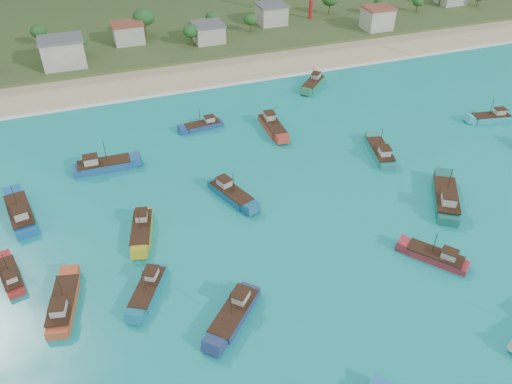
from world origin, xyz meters
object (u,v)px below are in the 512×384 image
object	(u,v)px
boat_1	(436,257)
boat_22	(64,305)
boat_10	(203,126)
boat_6	(446,200)
boat_14	(142,230)
boat_19	(21,214)
boat_26	(234,314)
boat_8	(148,289)
boat_17	(103,166)
boat_28	(231,194)
boat_11	(11,277)
boat_20	(380,153)
boat_3	(313,84)
boat_16	(491,118)
boat_5	(272,127)

from	to	relation	value
boat_1	boat_22	xyz separation A→B (m)	(-55.34, 9.86, 0.11)
boat_1	boat_10	bearing A→B (deg)	75.50
boat_6	boat_14	world-z (taller)	boat_6
boat_19	boat_26	bearing A→B (deg)	-60.44
boat_8	boat_1	bearing A→B (deg)	-161.31
boat_17	boat_28	size ratio (longest dim) A/B	1.05
boat_19	boat_1	bearing A→B (deg)	-39.18
boat_17	boat_11	bearing A→B (deg)	-31.14
boat_1	boat_20	size ratio (longest dim) A/B	0.82
boat_10	boat_22	distance (m)	54.42
boat_6	boat_8	distance (m)	54.13
boat_3	boat_16	distance (m)	43.68
boat_6	boat_20	bearing A→B (deg)	130.15
boat_5	boat_28	size ratio (longest dim) A/B	1.01
boat_19	boat_20	distance (m)	69.44
boat_6	boat_10	xyz separation A→B (m)	(-33.58, 42.13, -0.41)
boat_17	boat_26	bearing A→B (deg)	17.79
boat_16	boat_22	distance (m)	98.92
boat_22	boat_20	bearing A→B (deg)	29.53
boat_11	boat_20	bearing A→B (deg)	-4.29
boat_1	boat_6	distance (m)	15.61
boat_19	boat_20	world-z (taller)	boat_19
boat_10	boat_11	xyz separation A→B (m)	(-39.43, -35.18, -0.03)
boat_20	boat_22	distance (m)	66.44
boat_11	boat_28	world-z (taller)	boat_28
boat_5	boat_26	world-z (taller)	boat_5
boat_10	boat_5	bearing A→B (deg)	-117.60
boat_16	boat_22	bearing A→B (deg)	114.98
boat_1	boat_22	bearing A→B (deg)	132.13
boat_3	boat_11	world-z (taller)	boat_3
boat_17	boat_19	size ratio (longest dim) A/B	0.94
boat_10	boat_26	bearing A→B (deg)	164.63
boat_6	boat_17	world-z (taller)	boat_6
boat_8	boat_26	bearing A→B (deg)	170.19
boat_1	boat_10	size ratio (longest dim) A/B	1.03
boat_6	boat_20	size ratio (longest dim) A/B	1.12
boat_3	boat_17	xyz separation A→B (m)	(-55.91, -21.27, 0.14)
boat_6	boat_16	distance (m)	37.70
boat_1	boat_5	world-z (taller)	boat_5
boat_11	boat_16	distance (m)	104.23
boat_8	boat_26	xyz separation A→B (m)	(10.40, -8.71, 0.13)
boat_16	boat_17	xyz separation A→B (m)	(-86.61, 9.81, 0.20)
boat_5	boat_19	size ratio (longest dim) A/B	0.90
boat_22	boat_28	xyz separation A→B (m)	(30.18, 16.91, -0.01)
boat_3	boat_26	size ratio (longest dim) A/B	0.95
boat_10	boat_14	world-z (taller)	boat_14
boat_8	boat_22	distance (m)	11.81
boat_5	boat_11	xyz separation A→B (m)	(-53.79, -29.11, -0.26)
boat_5	boat_22	xyz separation A→B (m)	(-46.61, -37.77, -0.03)
boat_28	boat_3	bearing A→B (deg)	-152.24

